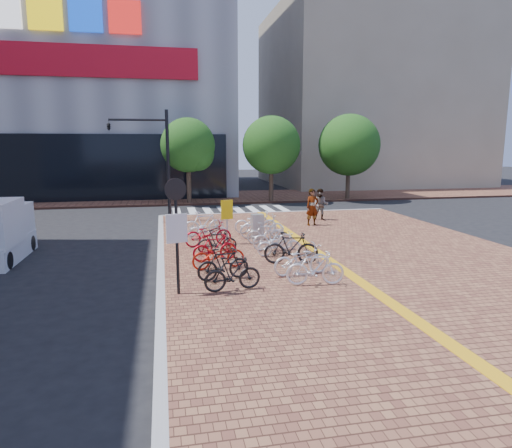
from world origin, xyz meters
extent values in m
plane|color=black|center=(0.00, 0.00, 0.00)|extent=(120.00, 120.00, 0.00)
cube|color=brown|center=(3.00, -5.00, 0.07)|extent=(14.00, 34.00, 0.15)
cube|color=orange|center=(2.00, -5.00, 0.16)|extent=(0.40, 34.00, 0.01)
cube|color=gray|center=(-4.00, -5.00, 0.08)|extent=(0.25, 34.00, 0.15)
cube|color=gray|center=(3.00, 12.00, 0.08)|extent=(14.00, 0.25, 0.15)
cube|color=brown|center=(0.00, 21.00, 0.07)|extent=(70.00, 8.00, 0.15)
cube|color=gray|center=(-16.00, 32.00, 14.00)|extent=(36.00, 24.00, 28.00)
cube|color=gray|center=(18.00, 32.00, 9.00)|extent=(20.00, 18.00, 18.00)
cube|color=silver|center=(-3.00, 14.00, 0.01)|extent=(0.50, 4.00, 0.01)
cube|color=silver|center=(-2.00, 14.00, 0.01)|extent=(0.50, 4.00, 0.01)
cube|color=silver|center=(-1.00, 14.00, 0.01)|extent=(0.50, 4.00, 0.01)
cube|color=silver|center=(0.00, 14.00, 0.01)|extent=(0.50, 4.00, 0.01)
cube|color=silver|center=(1.00, 14.00, 0.01)|extent=(0.50, 4.00, 0.01)
cube|color=silver|center=(2.00, 14.00, 0.01)|extent=(0.50, 4.00, 0.01)
cube|color=silver|center=(3.00, 14.00, 0.01)|extent=(0.50, 4.00, 0.01)
cube|color=silver|center=(4.00, 14.00, 0.01)|extent=(0.50, 4.00, 0.01)
cylinder|color=#38281E|center=(-2.00, 17.50, 1.45)|extent=(0.32, 0.32, 2.60)
sphere|color=#194714|center=(-2.00, 17.50, 4.20)|extent=(3.80, 3.80, 3.80)
sphere|color=#194714|center=(-1.40, 17.20, 3.60)|extent=(2.40, 2.40, 2.40)
cylinder|color=#38281E|center=(4.00, 17.50, 1.45)|extent=(0.32, 0.32, 2.60)
sphere|color=#194714|center=(4.00, 17.50, 4.20)|extent=(4.20, 4.20, 4.20)
sphere|color=#194714|center=(4.60, 17.20, 3.60)|extent=(2.40, 2.40, 2.40)
cylinder|color=#38281E|center=(10.00, 17.50, 1.45)|extent=(0.32, 0.32, 2.60)
sphere|color=#194714|center=(10.00, 17.50, 4.20)|extent=(4.60, 4.60, 4.60)
sphere|color=#194714|center=(10.60, 17.20, 3.60)|extent=(2.40, 2.40, 2.40)
imported|color=black|center=(-1.96, -2.61, 0.65)|extent=(1.73, 0.70, 1.01)
imported|color=black|center=(-2.08, -1.51, 0.65)|extent=(1.74, 0.80, 1.01)
imported|color=#B51C0C|center=(-2.07, -0.20, 0.63)|extent=(1.90, 0.93, 0.96)
imported|color=#AE0C19|center=(-2.07, 0.84, 0.64)|extent=(1.70, 0.74, 0.99)
imported|color=black|center=(-1.86, 1.96, 0.61)|extent=(1.57, 0.56, 0.92)
imported|color=#A20B1B|center=(-2.07, 3.31, 0.67)|extent=(2.06, 1.04, 1.03)
imported|color=white|center=(-1.95, 4.43, 0.61)|extent=(1.81, 0.88, 0.91)
imported|color=white|center=(-2.05, 5.44, 0.72)|extent=(1.94, 0.79, 1.13)
imported|color=white|center=(0.52, -2.60, 0.68)|extent=(1.81, 0.72, 1.06)
imported|color=silver|center=(0.45, -1.47, 0.65)|extent=(1.99, 0.93, 1.01)
imported|color=black|center=(0.50, -0.09, 0.72)|extent=(1.98, 0.91, 1.15)
imported|color=white|center=(0.37, 1.12, 0.59)|extent=(1.71, 0.65, 0.89)
imported|color=silver|center=(0.37, 2.03, 0.65)|extent=(1.70, 0.57, 1.01)
imported|color=#BCBDC1|center=(0.31, 3.11, 0.62)|extent=(1.60, 0.70, 0.93)
imported|color=silver|center=(0.44, 4.40, 0.67)|extent=(2.01, 0.72, 1.05)
imported|color=white|center=(0.37, 5.47, 0.67)|extent=(2.03, 0.91, 1.03)
imported|color=gray|center=(3.68, 7.08, 1.09)|extent=(0.75, 0.55, 1.89)
imported|color=#4D5562|center=(4.65, 8.54, 1.01)|extent=(1.04, 0.96, 1.73)
cube|color=#A7A8AC|center=(0.19, 4.21, 0.71)|extent=(0.55, 0.42, 1.12)
cylinder|color=#B7B7BC|center=(-1.24, 3.60, 1.05)|extent=(0.08, 0.08, 1.81)
cube|color=yellow|center=(-1.24, 3.55, 1.61)|extent=(0.50, 0.13, 0.80)
cylinder|color=black|center=(-3.50, -2.57, 1.76)|extent=(0.11, 0.11, 3.23)
cylinder|color=black|center=(-3.50, -2.63, 3.11)|extent=(0.59, 0.19, 0.60)
cube|color=silver|center=(-3.50, -2.63, 2.03)|extent=(0.58, 0.19, 0.81)
cylinder|color=black|center=(-3.50, 10.12, 3.12)|extent=(0.18, 0.18, 5.94)
cylinder|color=black|center=(-4.98, 10.12, 5.54)|extent=(2.97, 0.12, 0.12)
imported|color=black|center=(-6.47, 10.12, 5.25)|extent=(0.26, 1.23, 0.49)
cube|color=silver|center=(-9.94, 4.30, 1.38)|extent=(1.71, 1.71, 1.16)
cylinder|color=black|center=(-9.18, 4.56, 0.31)|extent=(0.20, 0.63, 0.62)
cylinder|color=black|center=(-9.21, 1.71, 0.31)|extent=(0.20, 0.63, 0.62)
camera|label=1|loc=(-3.84, -15.08, 4.33)|focal=32.00mm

